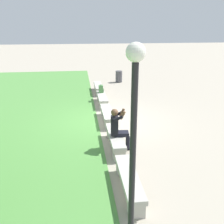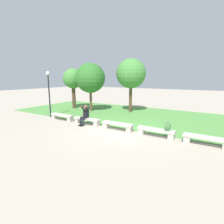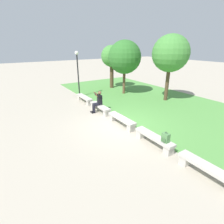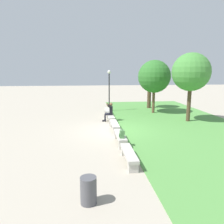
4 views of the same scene
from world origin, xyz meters
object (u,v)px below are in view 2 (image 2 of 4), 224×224
object	(u,v)px
lamp_post	(49,87)
bench_mid	(117,125)
tree_left_background	(131,74)
person_photographer	(85,114)
bench_near	(87,120)
bench_far	(156,131)
tree_right_background	(73,79)
bench_main	(62,116)
bench_end	(206,139)
tree_behind_wall	(90,78)
backpack	(168,127)

from	to	relation	value
lamp_post	bench_mid	bearing A→B (deg)	-2.56
tree_left_background	person_photographer	bearing A→B (deg)	-96.99
lamp_post	bench_near	bearing A→B (deg)	-4.07
bench_far	lamp_post	size ratio (longest dim) A/B	0.55
tree_right_background	lamp_post	xyz separation A→B (m)	(1.19, -3.90, -0.57)
tree_left_background	bench_near	bearing A→B (deg)	-96.10
bench_near	bench_mid	bearing A→B (deg)	0.00
bench_main	bench_end	distance (m)	9.30
bench_near	tree_left_background	size ratio (longest dim) A/B	0.41
tree_behind_wall	bench_mid	bearing A→B (deg)	-37.58
bench_far	person_photographer	size ratio (longest dim) A/B	1.48
bench_main	tree_behind_wall	bearing A→B (deg)	95.71
bench_end	tree_left_background	xyz separation A→B (m)	(-6.40, 5.39, 3.10)
person_photographer	tree_behind_wall	bearing A→B (deg)	123.51
backpack	bench_mid	bearing A→B (deg)	179.90
person_photographer	tree_right_background	distance (m)	6.93
bench_far	tree_behind_wall	bearing A→B (deg)	152.23
bench_near	tree_left_background	distance (m)	6.25
person_photographer	lamp_post	xyz separation A→B (m)	(-3.83, 0.36, 1.61)
bench_near	tree_right_background	xyz separation A→B (m)	(-5.11, 4.18, 2.62)
tree_behind_wall	tree_right_background	size ratio (longest dim) A/B	1.10
bench_mid	tree_left_background	xyz separation A→B (m)	(-1.75, 5.39, 3.10)
lamp_post	bench_far	bearing A→B (deg)	-1.87
bench_near	bench_far	distance (m)	4.65
lamp_post	bench_main	bearing A→B (deg)	-9.92
bench_near	bench_far	bearing A→B (deg)	0.00
bench_far	backpack	xyz separation A→B (m)	(0.59, -0.01, 0.33)
bench_main	bench_end	xyz separation A→B (m)	(9.30, 0.00, 0.00)
bench_end	backpack	size ratio (longest dim) A/B	4.56
bench_far	backpack	distance (m)	0.67
bench_end	lamp_post	distance (m)	11.09
person_photographer	tree_behind_wall	size ratio (longest dim) A/B	0.30
tree_right_background	tree_behind_wall	bearing A→B (deg)	-7.15
bench_far	tree_right_background	world-z (taller)	tree_right_background
tree_behind_wall	lamp_post	world-z (taller)	tree_behind_wall
bench_near	bench_far	size ratio (longest dim) A/B	1.00
backpack	tree_left_background	world-z (taller)	tree_left_background
bench_end	person_photographer	distance (m)	7.08
bench_mid	tree_behind_wall	xyz separation A→B (m)	(-5.04, 3.88, 2.73)
tree_behind_wall	tree_left_background	distance (m)	3.64
backpack	tree_right_background	bearing A→B (deg)	157.99
person_photographer	backpack	world-z (taller)	person_photographer
backpack	person_photographer	bearing A→B (deg)	-179.22
tree_behind_wall	person_photographer	bearing A→B (deg)	-56.49
tree_behind_wall	lamp_post	size ratio (longest dim) A/B	1.23
bench_end	person_photographer	bearing A→B (deg)	-179.37
bench_mid	bench_far	distance (m)	2.32
bench_far	bench_main	bearing A→B (deg)	180.00
tree_left_background	lamp_post	size ratio (longest dim) A/B	1.33
bench_near	bench_mid	xyz separation A→B (m)	(2.32, 0.00, 0.00)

